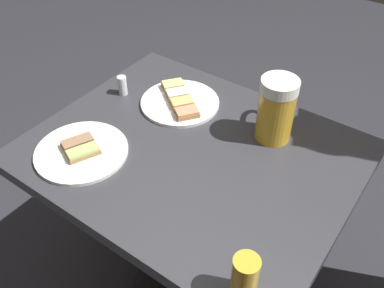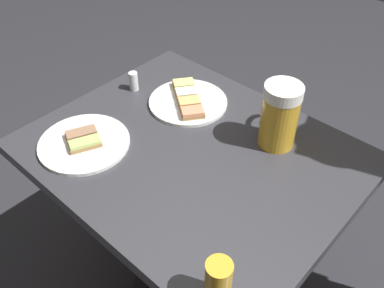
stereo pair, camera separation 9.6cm
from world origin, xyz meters
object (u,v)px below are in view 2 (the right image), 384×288
object	(u,v)px
plate_near	(188,101)
salt_shaker	(134,81)
plate_far	(84,142)
beer_mug	(280,115)
beer_glass_small	(218,282)

from	to	relation	value
plate_near	salt_shaker	xyz separation A→B (m)	(-0.17, -0.06, 0.02)
plate_far	salt_shaker	world-z (taller)	salt_shaker
plate_near	plate_far	distance (m)	0.33
plate_far	beer_mug	size ratio (longest dim) A/B	1.35
plate_near	salt_shaker	size ratio (longest dim) A/B	3.90
plate_far	beer_mug	xyz separation A→B (m)	(0.36, 0.35, 0.08)
plate_near	salt_shaker	bearing A→B (deg)	-161.66
beer_glass_small	salt_shaker	size ratio (longest dim) A/B	1.82
plate_far	beer_mug	bearing A→B (deg)	43.83
salt_shaker	beer_mug	bearing A→B (deg)	10.83
plate_far	salt_shaker	distance (m)	0.28
beer_mug	salt_shaker	distance (m)	0.47
plate_near	beer_mug	size ratio (longest dim) A/B	1.30
plate_far	salt_shaker	bearing A→B (deg)	110.05
plate_near	beer_mug	xyz separation A→B (m)	(0.29, 0.03, 0.08)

